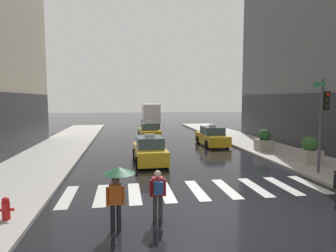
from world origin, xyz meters
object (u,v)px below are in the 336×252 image
(taxi_lead, at_px, (150,151))
(box_truck, at_px, (150,115))
(traffic_light_pole, at_px, (323,113))
(taxi_second, at_px, (212,137))
(planter_near_corner, at_px, (310,151))
(planter_mid_block, at_px, (264,141))
(taxi_third, at_px, (149,132))
(pedestrian_with_umbrella, at_px, (118,181))
(pedestrian_with_backpack, at_px, (158,191))
(fire_hydrant, at_px, (6,208))

(taxi_lead, height_order, box_truck, box_truck)
(traffic_light_pole, bearing_deg, taxi_second, 103.74)
(planter_near_corner, distance_m, planter_mid_block, 4.41)
(taxi_second, xyz_separation_m, taxi_third, (-5.01, 4.82, 0.00))
(box_truck, xyz_separation_m, planter_mid_block, (6.58, -20.24, -0.98))
(taxi_third, distance_m, planter_mid_block, 11.63)
(box_truck, bearing_deg, taxi_lead, -95.62)
(box_truck, distance_m, pedestrian_with_umbrella, 31.67)
(taxi_second, bearing_deg, planter_near_corner, -67.16)
(traffic_light_pole, relative_size, taxi_second, 1.05)
(taxi_second, bearing_deg, pedestrian_with_umbrella, -117.38)
(taxi_second, xyz_separation_m, pedestrian_with_backpack, (-6.49, -14.44, 0.25))
(traffic_light_pole, relative_size, taxi_third, 1.05)
(pedestrian_with_umbrella, bearing_deg, taxi_third, 82.13)
(taxi_second, relative_size, planter_mid_block, 2.85)
(traffic_light_pole, distance_m, pedestrian_with_umbrella, 11.40)
(box_truck, bearing_deg, planter_near_corner, -73.71)
(traffic_light_pole, distance_m, planter_near_corner, 3.34)
(taxi_second, bearing_deg, planter_mid_block, -53.27)
(traffic_light_pole, relative_size, fire_hydrant, 6.67)
(taxi_lead, xyz_separation_m, box_truck, (2.19, 22.25, 1.13))
(box_truck, relative_size, planter_near_corner, 4.74)
(planter_near_corner, bearing_deg, taxi_lead, 165.88)
(taxi_lead, distance_m, planter_mid_block, 9.00)
(fire_hydrant, bearing_deg, taxi_third, 71.59)
(box_truck, distance_m, fire_hydrant, 31.34)
(taxi_lead, bearing_deg, planter_mid_block, 12.89)
(box_truck, relative_size, planter_mid_block, 4.74)
(taxi_third, xyz_separation_m, pedestrian_with_umbrella, (-2.73, -19.77, 0.79))
(taxi_lead, distance_m, pedestrian_with_umbrella, 9.37)
(pedestrian_with_backpack, xyz_separation_m, planter_near_corner, (9.92, 6.30, -0.10))
(planter_near_corner, bearing_deg, fire_hydrant, -158.48)
(fire_hydrant, bearing_deg, box_truck, 76.16)
(taxi_lead, height_order, pedestrian_with_umbrella, pedestrian_with_umbrella)
(taxi_lead, bearing_deg, box_truck, 84.38)
(traffic_light_pole, xyz_separation_m, planter_near_corner, (0.91, 2.16, -2.38))
(traffic_light_pole, bearing_deg, pedestrian_with_backpack, -155.32)
(taxi_lead, relative_size, planter_near_corner, 2.86)
(traffic_light_pole, height_order, fire_hydrant, traffic_light_pole)
(taxi_third, bearing_deg, planter_near_corner, -56.94)
(pedestrian_with_backpack, bearing_deg, planter_mid_block, 48.89)
(taxi_third, bearing_deg, taxi_lead, -95.07)
(traffic_light_pole, distance_m, taxi_lead, 9.93)
(taxi_lead, height_order, fire_hydrant, taxi_lead)
(taxi_third, distance_m, pedestrian_with_backpack, 19.32)
(taxi_second, height_order, pedestrian_with_backpack, taxi_second)
(taxi_third, xyz_separation_m, box_truck, (1.25, 11.64, 1.13))
(pedestrian_with_umbrella, bearing_deg, pedestrian_with_backpack, 22.04)
(taxi_lead, xyz_separation_m, fire_hydrant, (-5.30, -8.15, -0.22))
(taxi_third, relative_size, pedestrian_with_umbrella, 2.37)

